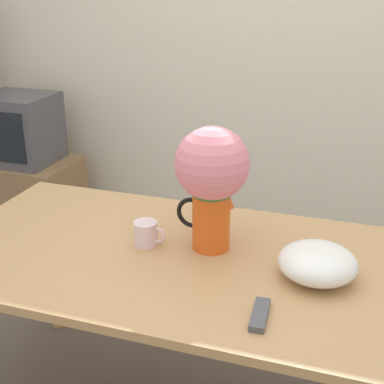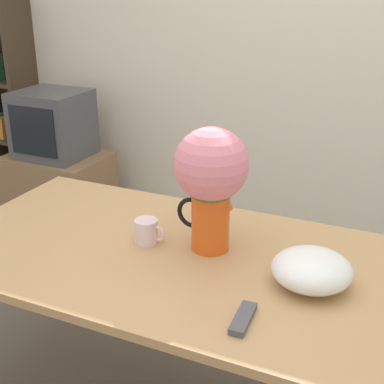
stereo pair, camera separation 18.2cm
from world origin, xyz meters
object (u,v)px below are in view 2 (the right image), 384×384
at_px(flower_vase, 211,176).
at_px(white_bowl, 312,270).
at_px(coffee_mug, 147,231).
at_px(tv_set, 53,124).

relative_size(flower_vase, white_bowl, 1.76).
bearing_deg(white_bowl, coffee_mug, 176.19).
relative_size(coffee_mug, white_bowl, 0.47).
distance_m(coffee_mug, tv_set, 2.03).
bearing_deg(coffee_mug, tv_set, 137.71).
relative_size(flower_vase, coffee_mug, 3.75).
xyz_separation_m(flower_vase, tv_set, (-1.72, 1.31, -0.33)).
relative_size(coffee_mug, tv_set, 0.25).
xyz_separation_m(coffee_mug, tv_set, (-1.50, 1.36, -0.11)).
bearing_deg(tv_set, white_bowl, -33.80).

